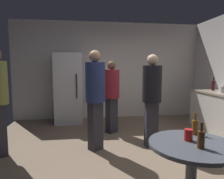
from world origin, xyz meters
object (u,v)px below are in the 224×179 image
object	(u,v)px
refrigerator	(69,88)
wine_bottle_on_counter	(213,85)
person_in_navy_shirt	(95,92)
person_in_black_shirt	(152,93)
foreground_table	(192,154)
person_in_maroon_shirt	(112,91)
beer_bottle_brown	(201,139)
plastic_cup_red	(188,135)
beer_bottle_amber	(195,127)
kettle	(224,90)

from	to	relation	value
refrigerator	wine_bottle_on_counter	xyz separation A→B (m)	(3.41, -0.93, 0.12)
person_in_navy_shirt	person_in_black_shirt	size ratio (longest dim) A/B	1.03
foreground_table	person_in_maroon_shirt	distance (m)	2.66
wine_bottle_on_counter	beer_bottle_brown	size ratio (longest dim) A/B	1.35
plastic_cup_red	beer_bottle_amber	bearing A→B (deg)	44.91
person_in_navy_shirt	person_in_black_shirt	distance (m)	1.01
refrigerator	beer_bottle_amber	xyz separation A→B (m)	(1.54, -3.36, -0.08)
person_in_navy_shirt	person_in_black_shirt	bearing A→B (deg)	54.59
refrigerator	person_in_maroon_shirt	world-z (taller)	refrigerator
refrigerator	plastic_cup_red	size ratio (longest dim) A/B	16.36
refrigerator	plastic_cup_red	xyz separation A→B (m)	(1.39, -3.52, -0.11)
foreground_table	plastic_cup_red	size ratio (longest dim) A/B	7.27
beer_bottle_brown	person_in_navy_shirt	size ratio (longest dim) A/B	0.13
plastic_cup_red	person_in_black_shirt	bearing A→B (deg)	82.88
refrigerator	person_in_navy_shirt	size ratio (longest dim) A/B	1.04
kettle	beer_bottle_amber	bearing A→B (deg)	-132.73
beer_bottle_brown	foreground_table	bearing A→B (deg)	94.12
foreground_table	person_in_navy_shirt	world-z (taller)	person_in_navy_shirt
foreground_table	plastic_cup_red	distance (m)	0.17
wine_bottle_on_counter	person_in_navy_shirt	size ratio (longest dim) A/B	0.18
beer_bottle_amber	beer_bottle_brown	world-z (taller)	same
kettle	person_in_maroon_shirt	bearing A→B (deg)	169.40
foreground_table	plastic_cup_red	xyz separation A→B (m)	(-0.00, 0.07, 0.16)
wine_bottle_on_counter	plastic_cup_red	distance (m)	3.29
refrigerator	beer_bottle_brown	world-z (taller)	refrigerator
kettle	person_in_navy_shirt	world-z (taller)	person_in_navy_shirt
kettle	person_in_black_shirt	bearing A→B (deg)	-165.95
kettle	beer_bottle_brown	bearing A→B (deg)	-130.31
plastic_cup_red	person_in_maroon_shirt	world-z (taller)	person_in_maroon_shirt
beer_bottle_brown	person_in_maroon_shirt	size ratio (longest dim) A/B	0.15
person_in_black_shirt	foreground_table	bearing A→B (deg)	-4.20
beer_bottle_brown	person_in_black_shirt	distance (m)	1.87
kettle	wine_bottle_on_counter	size ratio (longest dim) A/B	0.79
refrigerator	beer_bottle_amber	size ratio (longest dim) A/B	7.83
refrigerator	person_in_navy_shirt	distance (m)	1.95
refrigerator	beer_bottle_brown	size ratio (longest dim) A/B	7.83
beer_bottle_brown	person_in_black_shirt	world-z (taller)	person_in_black_shirt
foreground_table	person_in_maroon_shirt	xyz separation A→B (m)	(-0.40, 2.62, 0.29)
person_in_black_shirt	kettle	bearing A→B (deg)	106.58
beer_bottle_brown	person_in_navy_shirt	distance (m)	2.03
wine_bottle_on_counter	plastic_cup_red	bearing A→B (deg)	-128.14
refrigerator	person_in_navy_shirt	world-z (taller)	refrigerator
wine_bottle_on_counter	beer_bottle_brown	bearing A→B (deg)	-126.04
person_in_maroon_shirt	person_in_navy_shirt	size ratio (longest dim) A/B	0.92
refrigerator	foreground_table	world-z (taller)	refrigerator
beer_bottle_amber	kettle	bearing A→B (deg)	47.27
beer_bottle_brown	person_in_navy_shirt	world-z (taller)	person_in_navy_shirt
beer_bottle_amber	wine_bottle_on_counter	bearing A→B (deg)	52.35
wine_bottle_on_counter	person_in_navy_shirt	bearing A→B (deg)	-161.93
beer_bottle_brown	person_in_maroon_shirt	xyz separation A→B (m)	(-0.41, 2.74, 0.10)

